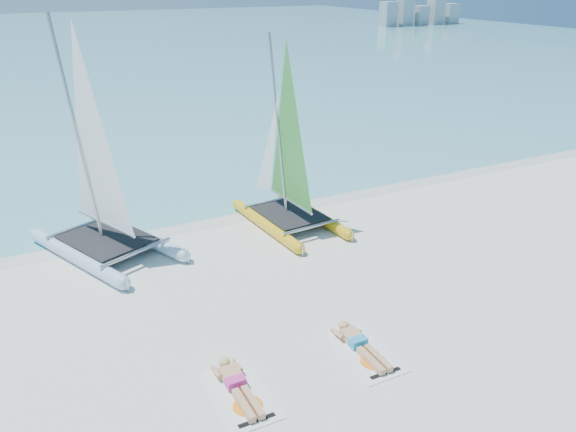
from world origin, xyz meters
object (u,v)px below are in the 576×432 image
object	(u,v)px
sunbather_a	(237,384)
sunbather_b	(359,343)
catamaran_blue	(97,185)
catamaran_yellow	(282,164)
towel_a	(241,395)
towel_b	(364,353)

from	to	relation	value
sunbather_a	sunbather_b	distance (m)	2.77
catamaran_blue	sunbather_b	bearing A→B (deg)	-84.07
catamaran_yellow	towel_a	xyz separation A→B (m)	(-4.34, -7.01, -1.84)
catamaran_blue	sunbather_b	xyz separation A→B (m)	(3.91, -7.08, -1.84)
catamaran_yellow	sunbather_b	bearing A→B (deg)	-107.57
towel_a	towel_b	size ratio (longest dim) A/B	1.00
catamaran_yellow	towel_a	world-z (taller)	catamaran_yellow
catamaran_yellow	sunbather_a	xyz separation A→B (m)	(-4.34, -6.82, -1.73)
catamaran_blue	sunbather_a	size ratio (longest dim) A/B	3.81
catamaran_yellow	towel_b	size ratio (longest dim) A/B	3.18
sunbather_a	towel_b	size ratio (longest dim) A/B	0.93
towel_b	sunbather_a	bearing A→B (deg)	176.54
towel_b	sunbather_b	world-z (taller)	sunbather_b
sunbather_b	catamaran_blue	bearing A→B (deg)	118.87
towel_a	towel_b	distance (m)	2.77
catamaran_blue	catamaran_yellow	distance (m)	5.48
sunbather_a	towel_b	xyz separation A→B (m)	(2.77, -0.17, -0.11)
catamaran_yellow	sunbather_a	world-z (taller)	catamaran_yellow
towel_b	catamaran_blue	bearing A→B (deg)	118.22
catamaran_blue	towel_a	distance (m)	7.64
catamaran_blue	sunbather_b	size ratio (longest dim) A/B	3.81
towel_a	catamaran_blue	bearing A→B (deg)	98.80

